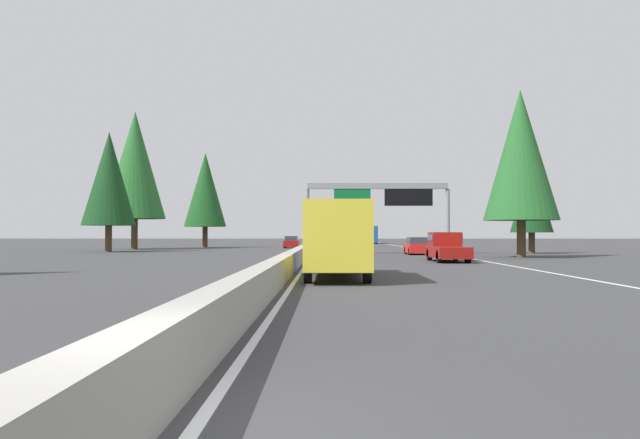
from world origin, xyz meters
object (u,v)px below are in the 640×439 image
object	(u,v)px
conifer_left_near	(109,179)
conifer_left_far	(205,190)
sedan_mid_center	(331,250)
pickup_far_right	(447,247)
sedan_far_center	(330,240)
sign_gantry_overhead	(379,198)
conifer_left_mid	(135,165)
bus_distant_a	(368,234)
box_truck_far_left	(336,238)
oncoming_near	(292,242)
conifer_right_mid	(531,196)
sedan_distant_b	(417,246)
conifer_right_near	(521,155)

from	to	relation	value
conifer_left_near	conifer_left_far	world-z (taller)	conifer_left_far
sedan_mid_center	pickup_far_right	distance (m)	7.49
sedan_far_center	sign_gantry_overhead	bearing A→B (deg)	-175.75
sedan_far_center	conifer_left_mid	distance (m)	46.09
bus_distant_a	conifer_left_near	world-z (taller)	conifer_left_near
box_truck_far_left	oncoming_near	bearing A→B (deg)	5.18
sign_gantry_overhead	box_truck_far_left	distance (m)	30.67
oncoming_near	conifer_right_mid	xyz separation A→B (m)	(-21.36, -22.69, 4.48)
conifer_left_mid	oncoming_near	bearing A→B (deg)	-69.56
sedan_mid_center	conifer_left_far	world-z (taller)	conifer_left_far
sedan_distant_b	sedan_mid_center	bearing A→B (deg)	148.62
sedan_mid_center	bus_distant_a	bearing A→B (deg)	-5.67
pickup_far_right	conifer_right_near	xyz separation A→B (m)	(6.85, -6.86, 6.74)
sedan_mid_center	sedan_distant_b	xyz separation A→B (m)	(12.15, -7.41, 0.00)
sedan_distant_b	conifer_left_near	bearing A→B (deg)	76.35
sign_gantry_overhead	oncoming_near	distance (m)	24.67
sedan_mid_center	conifer_right_mid	bearing A→B (deg)	-50.34
oncoming_near	conifer_right_near	distance (m)	36.76
sedan_distant_b	oncoming_near	world-z (taller)	same
oncoming_near	box_truck_far_left	bearing A→B (deg)	5.18
box_truck_far_left	bus_distant_a	bearing A→B (deg)	-4.55
sedan_mid_center	conifer_right_near	world-z (taller)	conifer_right_near
sedan_far_center	conifer_right_mid	bearing A→B (deg)	-161.80
oncoming_near	conifer_left_mid	distance (m)	20.69
pickup_far_right	conifer_left_far	world-z (taller)	conifer_left_far
conifer_right_mid	box_truck_far_left	bearing A→B (deg)	150.32
sedan_distant_b	conifer_left_near	size ratio (longest dim) A/B	0.38
sedan_far_center	pickup_far_right	world-z (taller)	pickup_far_right
sedan_distant_b	bus_distant_a	xyz separation A→B (m)	(60.55, 0.19, 1.03)
box_truck_far_left	conifer_left_far	world-z (taller)	conifer_left_far
conifer_right_near	conifer_left_near	bearing A→B (deg)	69.13
conifer_right_near	conifer_left_near	world-z (taller)	conifer_right_near
conifer_right_near	conifer_left_mid	bearing A→B (deg)	56.34
sedan_distant_b	sedan_far_center	bearing A→B (deg)	7.18
bus_distant_a	sedan_far_center	bearing A→B (deg)	117.38
box_truck_far_left	conifer_left_near	distance (m)	41.98
sedan_far_center	conifer_left_far	distance (m)	35.30
conifer_right_mid	sign_gantry_overhead	bearing A→B (deg)	95.09
conifer_right_mid	conifer_left_near	size ratio (longest dim) A/B	0.73
pickup_far_right	oncoming_near	distance (m)	39.48
sedan_distant_b	conifer_right_mid	distance (m)	11.87
sign_gantry_overhead	bus_distant_a	distance (m)	59.12
sign_gantry_overhead	sedan_distant_b	world-z (taller)	sign_gantry_overhead
sedan_far_center	pickup_far_right	bearing A→B (deg)	-174.21
conifer_left_far	pickup_far_right	bearing A→B (deg)	-149.72
oncoming_near	conifer_left_mid	xyz separation A→B (m)	(-6.52, 17.50, 8.89)
bus_distant_a	conifer_right_mid	bearing A→B (deg)	-169.39
conifer_left_near	conifer_left_mid	size ratio (longest dim) A/B	0.74
box_truck_far_left	pickup_far_right	xyz separation A→B (m)	(15.17, -7.24, -0.70)
pickup_far_right	conifer_left_near	world-z (taller)	conifer_left_near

